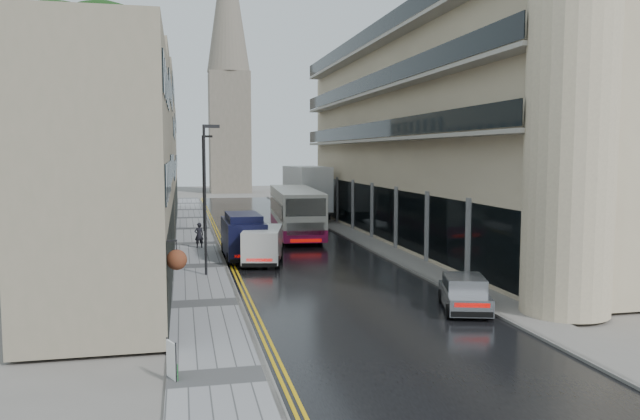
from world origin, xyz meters
name	(u,v)px	position (x,y,z in m)	size (l,w,h in m)	color
ground	(467,400)	(0.00, 0.00, 0.00)	(200.00, 200.00, 0.00)	slate
road	(285,242)	(0.00, 27.50, 0.01)	(9.00, 85.00, 0.02)	black
left_sidewalk	(196,244)	(-5.85, 27.50, 0.06)	(2.70, 85.00, 0.12)	gray
right_sidewalk	(362,239)	(5.40, 27.50, 0.06)	(1.80, 85.00, 0.12)	slate
old_shop_row	(139,153)	(-9.45, 30.00, 6.00)	(4.50, 56.00, 12.00)	gray
modern_block	(439,138)	(10.30, 26.00, 7.00)	(8.00, 40.00, 14.00)	beige
church_spire	(229,59)	(0.50, 82.00, 20.00)	(6.40, 6.40, 40.00)	slate
tree_near	(63,134)	(-12.50, 20.00, 6.95)	(10.56, 10.56, 13.89)	black
tree_far	(102,150)	(-12.20, 33.00, 6.23)	(9.24, 9.24, 12.46)	black
cream_bus	(282,217)	(-0.24, 27.29, 1.71)	(2.82, 12.43, 3.39)	beige
white_lorry	(297,195)	(2.87, 38.69, 2.43)	(2.75, 9.16, 4.81)	silver
silver_hatchback	(450,300)	(2.69, 7.02, 0.69)	(1.56, 3.57, 1.34)	#9F9EA3
white_van	(244,250)	(-3.65, 18.40, 1.02)	(1.89, 4.41, 2.00)	silver
navy_van	(229,240)	(-4.30, 19.78, 1.36)	(2.10, 5.24, 2.67)	black
pedestrian	(199,235)	(-5.72, 25.50, 0.90)	(0.57, 0.38, 1.57)	black
lamp_post_near	(205,201)	(-5.63, 16.64, 3.71)	(0.81, 0.18, 7.19)	black
lamp_post_far	(203,184)	(-5.12, 33.92, 3.69)	(0.80, 0.18, 7.15)	black
estate_sign	(172,360)	(-7.05, 2.70, 0.61)	(0.08, 0.59, 0.98)	white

